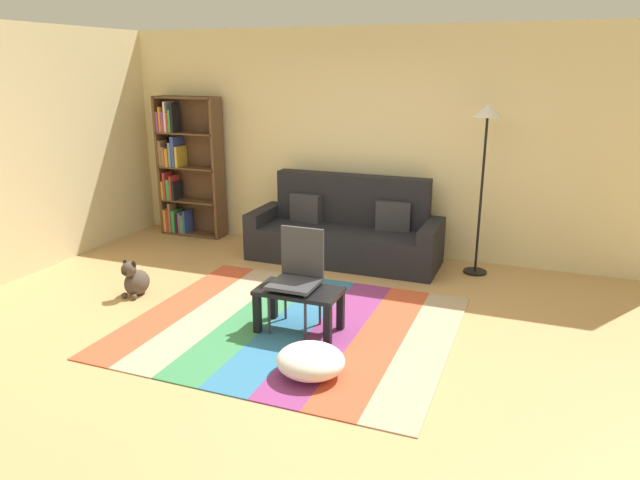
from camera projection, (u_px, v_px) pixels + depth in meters
The scene contains 12 objects.
ground_plane at pixel (295, 330), 5.18m from camera, with size 14.00×14.00×0.00m, color tan.
back_wall at pixel (378, 143), 7.07m from camera, with size 6.80×0.10×2.70m, color beige.
left_wall at pixel (47, 148), 6.65m from camera, with size 0.10×5.50×2.70m, color beige.
rug at pixel (292, 326), 5.25m from camera, with size 2.83×2.45×0.01m.
couch at pixel (345, 233), 6.97m from camera, with size 2.26×0.80×1.00m.
bookshelf at pixel (184, 170), 7.91m from camera, with size 0.90×0.28×1.87m.
coffee_table at pixel (299, 298), 5.07m from camera, with size 0.73×0.41×0.39m.
pouf at pixel (311, 361), 4.38m from camera, with size 0.52×0.49×0.24m, color white.
dog at pixel (135, 280), 5.92m from camera, with size 0.22×0.35×0.40m.
standing_lamp at pixel (486, 133), 6.16m from camera, with size 0.32×0.32×1.88m.
tv_remote at pixel (291, 284), 5.14m from camera, with size 0.04×0.15×0.02m, color black.
folding_chair at pixel (298, 270), 5.11m from camera, with size 0.40×0.40×0.90m.
Camera 1 is at (1.92, -4.33, 2.26)m, focal length 32.74 mm.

